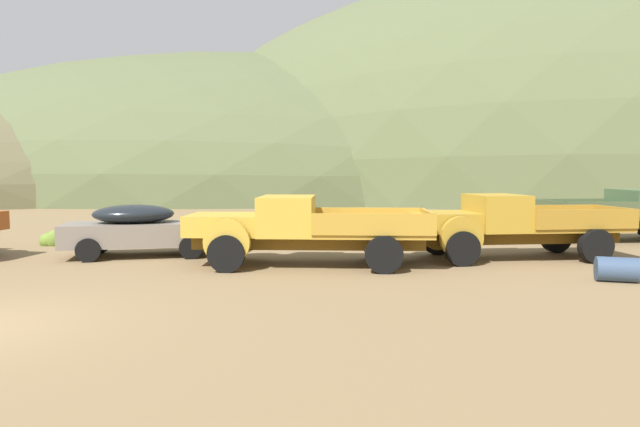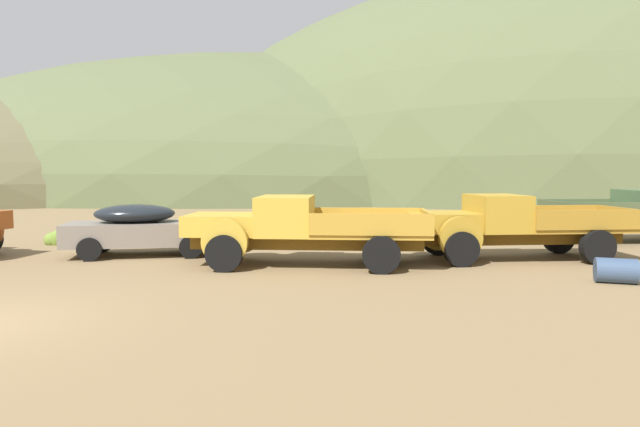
# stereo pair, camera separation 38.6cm
# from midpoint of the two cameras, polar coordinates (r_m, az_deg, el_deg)

# --- Properties ---
(hill_far_left) EXTENTS (95.40, 79.92, 33.50)m
(hill_far_left) POSITION_cam_midpoint_polar(r_m,az_deg,el_deg) (76.89, -5.87, 2.60)
(hill_far_left) COLOR #56603D
(hill_far_left) RESTS_ON ground
(hill_far_right) EXTENTS (96.96, 80.11, 51.18)m
(hill_far_right) POSITION_cam_midpoint_polar(r_m,az_deg,el_deg) (78.66, 22.66, 2.31)
(hill_far_right) COLOR #56603D
(hill_far_right) RESTS_ON ground
(car_primer_gray) EXTENTS (4.92, 2.15, 1.57)m
(car_primer_gray) POSITION_cam_midpoint_polar(r_m,az_deg,el_deg) (17.44, -16.75, -1.52)
(car_primer_gray) COLOR slate
(car_primer_gray) RESTS_ON ground
(truck_faded_yellow) EXTENTS (6.82, 3.36, 1.89)m
(truck_faded_yellow) POSITION_cam_midpoint_polar(r_m,az_deg,el_deg) (14.95, -2.41, -1.55)
(truck_faded_yellow) COLOR brown
(truck_faded_yellow) RESTS_ON ground
(truck_mustard) EXTENTS (6.41, 2.43, 1.89)m
(truck_mustard) POSITION_cam_midpoint_polar(r_m,az_deg,el_deg) (16.72, 18.75, -1.21)
(truck_mustard) COLOR #593D12
(truck_mustard) RESTS_ON ground
(oil_drum_tipped) EXTENTS (1.04, 0.89, 0.58)m
(oil_drum_tipped) POSITION_cam_midpoint_polar(r_m,az_deg,el_deg) (14.48, 29.12, -5.22)
(oil_drum_tipped) COLOR #384C6B
(oil_drum_tipped) RESTS_ON ground
(bush_front_left) EXTENTS (0.88, 0.70, 0.69)m
(bush_front_left) POSITION_cam_midpoint_polar(r_m,az_deg,el_deg) (21.17, -25.19, -2.49)
(bush_front_left) COLOR olive
(bush_front_left) RESTS_ON ground
(bush_front_right) EXTENTS (1.03, 1.01, 0.99)m
(bush_front_right) POSITION_cam_midpoint_polar(r_m,az_deg,el_deg) (25.38, 24.66, -1.15)
(bush_front_right) COLOR #3D702D
(bush_front_right) RESTS_ON ground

